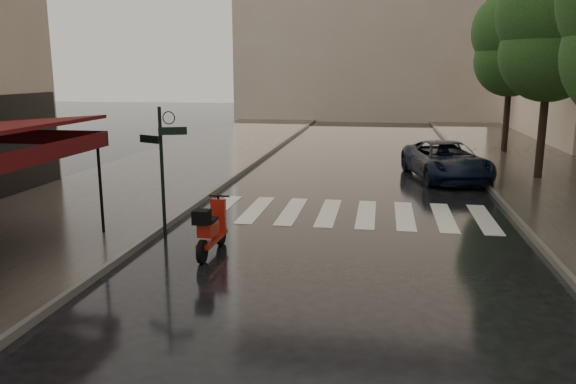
% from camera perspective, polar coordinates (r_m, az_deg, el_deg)
% --- Properties ---
extents(ground, '(120.00, 120.00, 0.00)m').
position_cam_1_polar(ground, '(10.77, -12.29, -9.30)').
color(ground, black).
rests_on(ground, ground).
extents(sidewalk_near, '(6.00, 60.00, 0.12)m').
position_cam_1_polar(sidewalk_near, '(23.18, -11.76, 2.39)').
color(sidewalk_near, '#38332D').
rests_on(sidewalk_near, ground).
extents(sidewalk_far, '(5.50, 60.00, 0.12)m').
position_cam_1_polar(sidewalk_far, '(22.55, 25.85, 1.15)').
color(sidewalk_far, '#38332D').
rests_on(sidewalk_far, ground).
extents(curb_near, '(0.12, 60.00, 0.16)m').
position_cam_1_polar(curb_near, '(22.26, -4.41, 2.25)').
color(curb_near, '#595651').
rests_on(curb_near, ground).
extents(curb_far, '(0.12, 60.00, 0.16)m').
position_cam_1_polar(curb_far, '(21.92, 18.82, 1.47)').
color(curb_far, '#595651').
rests_on(curb_far, ground).
extents(crosswalk, '(7.85, 3.20, 0.01)m').
position_cam_1_polar(crosswalk, '(15.79, 6.05, -2.15)').
color(crosswalk, silver).
rests_on(crosswalk, ground).
extents(signpost, '(1.17, 0.29, 3.10)m').
position_cam_1_polar(signpost, '(13.43, -12.68, 3.05)').
color(signpost, black).
rests_on(signpost, ground).
extents(tree_mid, '(3.80, 3.80, 8.34)m').
position_cam_1_polar(tree_mid, '(22.08, 25.28, 15.46)').
color(tree_mid, black).
rests_on(tree_mid, sidewalk_far).
extents(tree_far, '(3.80, 3.80, 8.16)m').
position_cam_1_polar(tree_far, '(28.92, 21.89, 14.41)').
color(tree_far, black).
rests_on(tree_far, sidewalk_far).
extents(scooter, '(0.48, 1.79, 1.17)m').
position_cam_1_polar(scooter, '(12.21, -7.85, -3.86)').
color(scooter, black).
rests_on(scooter, ground).
extents(parked_car, '(3.30, 5.33, 1.38)m').
position_cam_1_polar(parked_car, '(21.42, 15.77, 3.10)').
color(parked_car, black).
rests_on(parked_car, ground).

